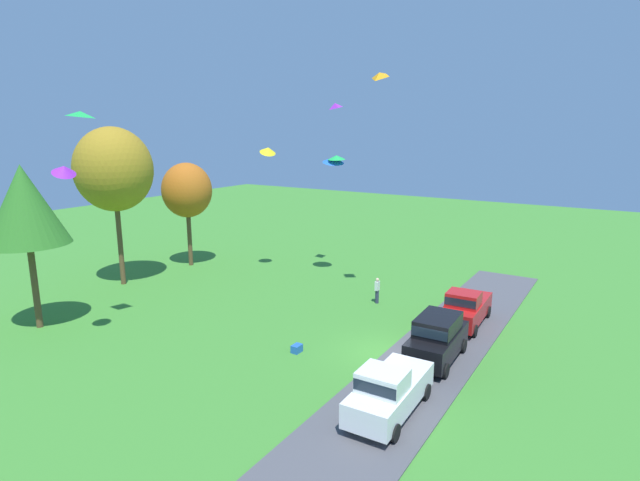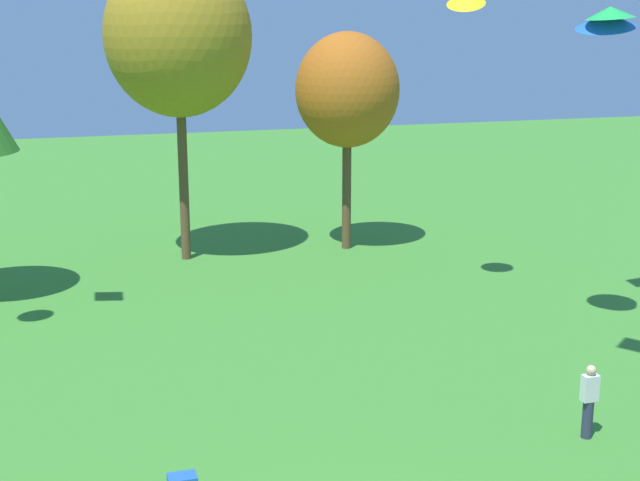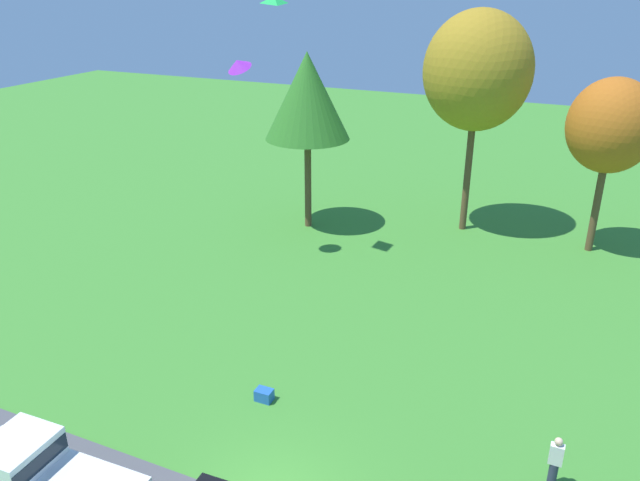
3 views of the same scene
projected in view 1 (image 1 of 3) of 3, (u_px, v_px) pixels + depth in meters
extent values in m
plane|color=#3D842D|center=(383.00, 353.00, 25.40)|extent=(120.00, 120.00, 0.00)
cube|color=#4C4C51|center=(426.00, 363.00, 24.20)|extent=(36.00, 4.40, 0.06)
cube|color=white|center=(390.00, 393.00, 19.79)|extent=(5.04, 2.02, 1.00)
cube|color=white|center=(383.00, 381.00, 18.92)|extent=(1.54, 1.79, 0.80)
cube|color=#19232D|center=(383.00, 381.00, 18.92)|extent=(1.57, 1.76, 0.44)
cylinder|color=black|center=(394.00, 433.00, 18.02)|extent=(0.69, 0.26, 0.68)
cylinder|color=black|center=(350.00, 418.00, 18.92)|extent=(0.69, 0.26, 0.68)
cylinder|color=black|center=(426.00, 392.00, 20.87)|extent=(0.69, 0.26, 0.68)
cylinder|color=black|center=(386.00, 381.00, 21.77)|extent=(0.69, 0.26, 0.68)
cube|color=black|center=(437.00, 343.00, 24.32)|extent=(4.66, 2.05, 1.10)
cube|color=black|center=(438.00, 324.00, 24.11)|extent=(2.66, 1.85, 0.84)
cube|color=#19232D|center=(438.00, 324.00, 24.11)|extent=(2.71, 1.81, 0.46)
cylinder|color=black|center=(445.00, 371.00, 22.67)|extent=(0.69, 0.26, 0.68)
cylinder|color=black|center=(407.00, 362.00, 23.56)|extent=(0.69, 0.26, 0.68)
cylinder|color=black|center=(463.00, 346.00, 25.31)|extent=(0.69, 0.26, 0.68)
cylinder|color=black|center=(429.00, 339.00, 26.20)|extent=(0.69, 0.26, 0.68)
cube|color=red|center=(466.00, 310.00, 28.97)|extent=(5.07, 2.08, 1.00)
cube|color=red|center=(464.00, 299.00, 28.11)|extent=(1.56, 1.81, 0.80)
cube|color=#19232D|center=(464.00, 299.00, 28.11)|extent=(1.59, 1.78, 0.44)
cylinder|color=black|center=(474.00, 331.00, 27.20)|extent=(0.69, 0.26, 0.68)
cylinder|color=black|center=(442.00, 325.00, 28.09)|extent=(0.69, 0.26, 0.68)
cylinder|color=black|center=(488.00, 312.00, 30.08)|extent=(0.69, 0.26, 0.68)
cylinder|color=black|center=(458.00, 307.00, 30.96)|extent=(0.69, 0.26, 0.68)
cylinder|color=#2D334C|center=(377.00, 297.00, 32.70)|extent=(0.24, 0.24, 0.88)
cube|color=white|center=(377.00, 286.00, 32.54)|extent=(0.36, 0.22, 0.60)
sphere|color=beige|center=(377.00, 280.00, 32.45)|extent=(0.22, 0.22, 0.22)
cylinder|color=brown|center=(35.00, 286.00, 28.28)|extent=(0.36, 0.36, 4.91)
cone|color=#2D7023|center=(25.00, 205.00, 27.28)|extent=(4.42, 4.42, 4.42)
cylinder|color=brown|center=(120.00, 244.00, 36.27)|extent=(0.36, 0.36, 5.99)
ellipsoid|color=olive|center=(114.00, 169.00, 35.10)|extent=(5.40, 5.40, 5.93)
cylinder|color=brown|center=(190.00, 239.00, 41.62)|extent=(0.36, 0.36, 4.51)
ellipsoid|color=#B25B19|center=(187.00, 190.00, 40.74)|extent=(4.06, 4.06, 4.46)
cube|color=blue|center=(297.00, 349.00, 25.46)|extent=(0.56, 0.40, 0.40)
pyramid|color=green|center=(80.00, 114.00, 24.40)|extent=(1.35, 1.38, 0.38)
cone|color=green|center=(337.00, 157.00, 36.16)|extent=(1.53, 1.51, 0.41)
cone|color=yellow|center=(268.00, 150.00, 37.16)|extent=(1.69, 1.71, 0.90)
cone|color=blue|center=(333.00, 160.00, 36.45)|extent=(2.27, 2.27, 0.76)
cone|color=purple|center=(64.00, 170.00, 23.40)|extent=(1.34, 1.39, 0.83)
pyramid|color=purple|center=(335.00, 106.00, 36.73)|extent=(1.36, 1.35, 0.56)
pyramid|color=orange|center=(379.00, 75.00, 29.54)|extent=(1.05, 1.10, 0.63)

